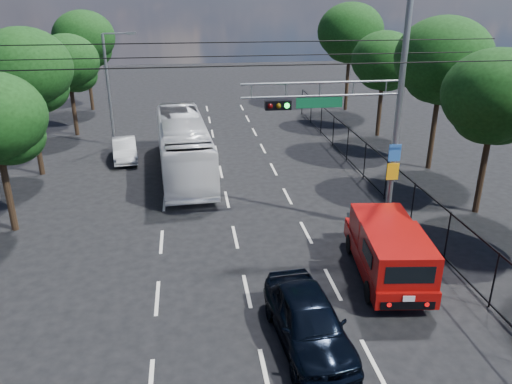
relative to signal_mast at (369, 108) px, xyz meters
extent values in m
plane|color=black|center=(-5.28, -7.99, -5.24)|extent=(120.00, 120.00, 0.00)
cube|color=beige|center=(-8.28, -3.99, -5.24)|extent=(0.12, 2.00, 0.01)
cube|color=beige|center=(-8.28, 0.01, -5.24)|extent=(0.12, 2.00, 0.01)
cube|color=beige|center=(-8.28, 4.01, -5.24)|extent=(0.12, 2.00, 0.01)
cube|color=beige|center=(-8.28, 8.01, -5.24)|extent=(0.12, 2.00, 0.01)
cube|color=beige|center=(-8.28, 12.01, -5.24)|extent=(0.12, 2.00, 0.01)
cube|color=beige|center=(-8.28, 16.01, -5.24)|extent=(0.12, 2.00, 0.01)
cube|color=beige|center=(-8.28, 20.01, -5.24)|extent=(0.12, 2.00, 0.01)
cube|color=beige|center=(-8.28, 24.01, -5.24)|extent=(0.12, 2.00, 0.01)
cube|color=beige|center=(-5.28, -7.99, -5.24)|extent=(0.12, 2.00, 0.01)
cube|color=beige|center=(-5.28, -3.99, -5.24)|extent=(0.12, 2.00, 0.01)
cube|color=beige|center=(-5.28, 0.01, -5.24)|extent=(0.12, 2.00, 0.01)
cube|color=beige|center=(-5.28, 4.01, -5.24)|extent=(0.12, 2.00, 0.01)
cube|color=beige|center=(-5.28, 8.01, -5.24)|extent=(0.12, 2.00, 0.01)
cube|color=beige|center=(-5.28, 12.01, -5.24)|extent=(0.12, 2.00, 0.01)
cube|color=beige|center=(-5.28, 16.01, -5.24)|extent=(0.12, 2.00, 0.01)
cube|color=beige|center=(-5.28, 20.01, -5.24)|extent=(0.12, 2.00, 0.01)
cube|color=beige|center=(-5.28, 24.01, -5.24)|extent=(0.12, 2.00, 0.01)
cube|color=beige|center=(-2.28, -7.99, -5.24)|extent=(0.12, 2.00, 0.01)
cube|color=beige|center=(-2.28, -3.99, -5.24)|extent=(0.12, 2.00, 0.01)
cube|color=beige|center=(-2.28, 0.01, -5.24)|extent=(0.12, 2.00, 0.01)
cube|color=beige|center=(-2.28, 4.01, -5.24)|extent=(0.12, 2.00, 0.01)
cube|color=beige|center=(-2.28, 8.01, -5.24)|extent=(0.12, 2.00, 0.01)
cube|color=beige|center=(-2.28, 12.01, -5.24)|extent=(0.12, 2.00, 0.01)
cube|color=beige|center=(-2.28, 16.01, -5.24)|extent=(0.12, 2.00, 0.01)
cube|color=beige|center=(-2.28, 20.01, -5.24)|extent=(0.12, 2.00, 0.01)
cube|color=beige|center=(-2.28, 24.01, -5.24)|extent=(0.12, 2.00, 0.01)
cylinder|color=slate|center=(1.22, 0.01, -0.49)|extent=(0.24, 0.24, 9.50)
cylinder|color=slate|center=(-1.88, 0.01, 1.01)|extent=(6.20, 0.08, 0.08)
cylinder|color=slate|center=(-1.88, 0.01, 0.51)|extent=(6.20, 0.08, 0.08)
cube|color=black|center=(-3.58, 0.01, 0.21)|extent=(1.00, 0.28, 0.35)
sphere|color=#3F0505|center=(-3.90, -0.14, 0.21)|extent=(0.20, 0.20, 0.20)
sphere|color=#4C3805|center=(-3.58, -0.14, 0.21)|extent=(0.20, 0.20, 0.20)
sphere|color=#0CE533|center=(-3.26, -0.14, 0.21)|extent=(0.20, 0.20, 0.20)
cube|color=#0C552F|center=(-1.98, 0.01, 0.26)|extent=(1.80, 0.05, 0.40)
cube|color=blue|center=(1.20, -0.13, -1.84)|extent=(0.50, 0.04, 0.70)
cube|color=#FFA60D|center=(1.20, -0.13, -2.64)|extent=(0.50, 0.04, 0.70)
cylinder|color=slate|center=(0.62, 0.01, 0.76)|extent=(0.05, 0.05, 0.50)
cylinder|color=slate|center=(-0.68, 0.01, 0.76)|extent=(0.05, 0.05, 0.50)
cylinder|color=slate|center=(-1.98, 0.01, 0.76)|extent=(0.05, 0.05, 0.50)
cylinder|color=slate|center=(-3.28, 0.01, 0.76)|extent=(0.05, 0.05, 0.50)
cylinder|color=slate|center=(-4.58, 0.01, 0.76)|extent=(0.05, 0.05, 0.50)
cylinder|color=slate|center=(-11.78, 14.01, -1.74)|extent=(0.18, 0.18, 7.00)
cylinder|color=slate|center=(-10.98, 14.01, 1.76)|extent=(1.60, 0.09, 0.09)
cube|color=slate|center=(-10.08, 14.01, 1.76)|extent=(0.60, 0.22, 0.15)
cylinder|color=black|center=(-5.28, -1.99, 1.96)|extent=(22.00, 0.04, 0.04)
cylinder|color=black|center=(-5.28, 1.51, 2.36)|extent=(22.00, 0.04, 0.04)
cylinder|color=black|center=(-5.28, 3.01, 1.66)|extent=(22.00, 0.04, 0.04)
cube|color=black|center=(2.32, 4.01, -3.29)|extent=(0.04, 34.00, 0.06)
cube|color=black|center=(2.32, 4.01, -5.09)|extent=(0.04, 34.00, 0.06)
cylinder|color=black|center=(2.32, -5.99, -4.24)|extent=(0.06, 0.06, 2.00)
cylinder|color=black|center=(2.32, -2.99, -4.24)|extent=(0.06, 0.06, 2.00)
cylinder|color=black|center=(2.32, 0.01, -4.24)|extent=(0.06, 0.06, 2.00)
cylinder|color=black|center=(2.32, 3.01, -4.24)|extent=(0.06, 0.06, 2.00)
cylinder|color=black|center=(2.32, 6.01, -4.24)|extent=(0.06, 0.06, 2.00)
cylinder|color=black|center=(2.32, 9.01, -4.24)|extent=(0.06, 0.06, 2.00)
cylinder|color=black|center=(2.32, 12.01, -4.24)|extent=(0.06, 0.06, 2.00)
cylinder|color=black|center=(2.32, 15.01, -4.24)|extent=(0.06, 0.06, 2.00)
cylinder|color=black|center=(2.32, 18.01, -4.24)|extent=(0.06, 0.06, 2.00)
cylinder|color=black|center=(2.32, 21.01, -4.24)|extent=(0.06, 0.06, 2.00)
cylinder|color=black|center=(5.92, 1.01, -3.14)|extent=(0.28, 0.28, 4.20)
ellipsoid|color=black|center=(5.92, 1.01, 0.16)|extent=(4.50, 4.50, 3.83)
ellipsoid|color=black|center=(6.32, 1.31, -0.89)|extent=(3.00, 3.00, 2.40)
ellipsoid|color=black|center=(5.57, 0.81, -0.74)|extent=(2.85, 2.85, 2.28)
cylinder|color=black|center=(6.52, 7.01, -2.86)|extent=(0.28, 0.28, 4.76)
ellipsoid|color=black|center=(6.52, 7.01, 0.88)|extent=(5.10, 5.10, 4.33)
ellipsoid|color=black|center=(6.92, 7.31, -0.31)|extent=(3.40, 3.40, 2.72)
ellipsoid|color=black|center=(6.17, 6.81, -0.14)|extent=(3.23, 3.23, 2.58)
cylinder|color=black|center=(6.12, 14.01, -3.23)|extent=(0.28, 0.28, 4.03)
ellipsoid|color=black|center=(6.12, 14.01, -0.06)|extent=(4.32, 4.32, 3.67)
ellipsoid|color=black|center=(6.52, 14.31, -1.07)|extent=(2.88, 2.88, 2.30)
ellipsoid|color=black|center=(5.77, 13.81, -0.92)|extent=(2.74, 2.74, 2.19)
cylinder|color=black|center=(6.32, 22.01, -2.78)|extent=(0.28, 0.28, 4.93)
ellipsoid|color=black|center=(6.32, 22.01, 1.09)|extent=(5.28, 5.28, 4.49)
ellipsoid|color=black|center=(6.72, 22.31, -0.14)|extent=(3.52, 3.52, 2.82)
ellipsoid|color=black|center=(5.97, 21.81, 0.04)|extent=(3.34, 3.34, 2.68)
cylinder|color=black|center=(-14.48, 2.01, -3.34)|extent=(0.28, 0.28, 3.81)
ellipsoid|color=black|center=(-14.08, 2.31, -1.30)|extent=(2.72, 2.72, 2.18)
cylinder|color=black|center=(-15.08, 9.01, -3.00)|extent=(0.28, 0.28, 4.48)
ellipsoid|color=black|center=(-15.08, 9.01, 0.52)|extent=(4.80, 4.80, 4.08)
ellipsoid|color=black|center=(-14.68, 9.31, -0.60)|extent=(3.20, 3.20, 2.56)
ellipsoid|color=black|center=(-15.43, 8.81, -0.44)|extent=(3.04, 3.04, 2.43)
cylinder|color=black|center=(-14.68, 17.01, -3.28)|extent=(0.28, 0.28, 3.92)
ellipsoid|color=black|center=(-14.68, 17.01, -0.20)|extent=(4.20, 4.20, 3.57)
ellipsoid|color=black|center=(-14.28, 17.31, -1.18)|extent=(2.80, 2.80, 2.24)
ellipsoid|color=black|center=(-15.03, 16.81, -1.04)|extent=(2.66, 2.66, 2.13)
cylinder|color=black|center=(-14.88, 25.01, -2.95)|extent=(0.28, 0.28, 4.59)
ellipsoid|color=black|center=(-14.88, 25.01, 0.66)|extent=(4.92, 4.92, 4.18)
ellipsoid|color=black|center=(-14.48, 25.31, -0.49)|extent=(3.28, 3.28, 2.62)
ellipsoid|color=black|center=(-15.23, 24.81, -0.32)|extent=(3.12, 3.12, 2.49)
cylinder|color=black|center=(-0.97, -1.92, -4.87)|extent=(0.36, 0.77, 0.74)
cylinder|color=black|center=(0.80, -2.14, -4.87)|extent=(0.36, 0.77, 0.74)
cylinder|color=black|center=(-1.37, -5.16, -4.87)|extent=(0.36, 0.77, 0.74)
cylinder|color=black|center=(0.40, -5.38, -4.87)|extent=(0.36, 0.77, 0.74)
cube|color=maroon|center=(-0.28, -3.65, -4.59)|extent=(2.63, 5.47, 0.59)
cube|color=maroon|center=(0.01, -1.30, -4.51)|extent=(2.01, 0.81, 0.58)
cube|color=black|center=(0.04, -1.02, -4.24)|extent=(1.83, 0.64, 0.32)
cube|color=maroon|center=(-0.14, -2.45, -3.82)|extent=(2.08, 1.85, 1.00)
cube|color=black|center=(-0.23, -3.23, -3.77)|extent=(1.63, 0.25, 0.58)
cube|color=maroon|center=(-0.43, -4.80, -3.75)|extent=(2.27, 2.91, 1.11)
cube|color=black|center=(0.56, -4.92, -3.71)|extent=(0.20, 1.26, 0.47)
cube|color=black|center=(-1.41, -4.68, -3.71)|extent=(0.20, 1.26, 0.47)
cube|color=black|center=(-0.59, -6.12, -3.71)|extent=(1.52, 0.24, 0.58)
cube|color=black|center=(-0.60, -6.24, -4.72)|extent=(1.68, 0.29, 0.27)
cube|color=silver|center=(-0.61, -6.29, -4.45)|extent=(0.37, 0.08, 0.19)
imported|color=black|center=(-3.88, -6.88, -4.46)|extent=(2.18, 4.70, 1.56)
imported|color=white|center=(-7.28, 8.26, -3.73)|extent=(3.25, 10.97, 3.02)
imported|color=silver|center=(-10.78, 10.97, -4.62)|extent=(1.81, 3.95, 1.25)
camera|label=1|loc=(-6.98, -18.28, 4.27)|focal=35.00mm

